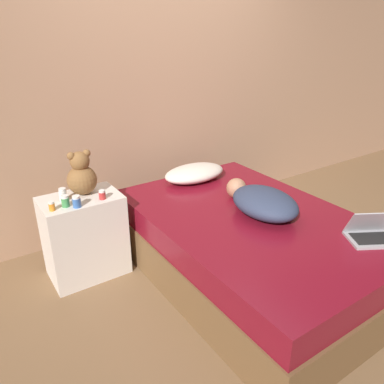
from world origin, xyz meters
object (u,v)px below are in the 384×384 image
(bottle_orange, at_px, (52,206))
(laptop, at_px, (371,233))
(person_lying, at_px, (262,201))
(bottle_blue, at_px, (77,202))
(pillow, at_px, (195,173))
(teddy_bear, at_px, (81,175))
(bottle_green, at_px, (65,201))
(bottle_white, at_px, (63,195))
(bottle_red, at_px, (102,195))

(bottle_orange, bearing_deg, laptop, -38.16)
(person_lying, relative_size, bottle_orange, 10.79)
(bottle_blue, distance_m, bottle_orange, 0.16)
(pillow, relative_size, laptop, 1.59)
(teddy_bear, xyz_separation_m, bottle_green, (-0.17, -0.14, -0.10))
(laptop, bearing_deg, bottle_orange, 171.58)
(teddy_bear, bearing_deg, laptop, -46.40)
(bottle_white, bearing_deg, pillow, 3.54)
(pillow, height_order, bottle_white, bottle_white)
(bottle_red, relative_size, bottle_white, 0.70)
(teddy_bear, distance_m, bottle_orange, 0.32)
(laptop, xyz_separation_m, bottle_red, (-1.27, 1.26, 0.11))
(person_lying, distance_m, bottle_blue, 1.29)
(bottle_green, bearing_deg, bottle_white, 81.94)
(pillow, distance_m, laptop, 1.49)
(bottle_green, xyz_separation_m, bottle_white, (0.01, 0.10, 0.01))
(pillow, distance_m, bottle_white, 1.15)
(pillow, height_order, bottle_blue, bottle_blue)
(teddy_bear, relative_size, bottle_orange, 4.99)
(person_lying, height_order, bottle_red, bottle_red)
(person_lying, xyz_separation_m, laptop, (0.31, -0.66, -0.04))
(laptop, height_order, bottle_white, bottle_white)
(bottle_blue, xyz_separation_m, bottle_orange, (-0.15, 0.04, -0.01))
(teddy_bear, relative_size, bottle_blue, 3.96)
(pillow, xyz_separation_m, bottle_white, (-1.15, -0.07, 0.11))
(bottle_orange, bearing_deg, bottle_blue, -14.42)
(teddy_bear, distance_m, bottle_green, 0.24)
(person_lying, xyz_separation_m, bottle_white, (-1.20, 0.72, 0.08))
(bottle_orange, bearing_deg, bottle_green, 6.36)
(pillow, height_order, bottle_red, bottle_red)
(pillow, height_order, person_lying, person_lying)
(bottle_blue, bearing_deg, laptop, -40.07)
(person_lying, xyz_separation_m, bottle_red, (-0.96, 0.60, 0.07))
(pillow, height_order, laptop, laptop)
(person_lying, xyz_separation_m, bottle_blue, (-1.15, 0.57, 0.08))
(bottle_orange, height_order, bottle_green, bottle_green)
(person_lying, relative_size, laptop, 1.98)
(teddy_bear, distance_m, bottle_red, 0.21)
(teddy_bear, bearing_deg, pillow, 1.48)
(bottle_blue, bearing_deg, bottle_white, 108.00)
(pillow, distance_m, bottle_green, 1.18)
(person_lying, distance_m, teddy_bear, 1.30)
(pillow, bearing_deg, laptop, -75.91)
(pillow, height_order, bottle_green, bottle_green)
(person_lying, height_order, bottle_orange, bottle_orange)
(bottle_orange, distance_m, bottle_white, 0.15)
(person_lying, xyz_separation_m, teddy_bear, (-1.04, 0.76, 0.18))
(laptop, height_order, bottle_orange, laptop)
(laptop, bearing_deg, pillow, 133.83)
(bottle_blue, bearing_deg, bottle_red, 8.07)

